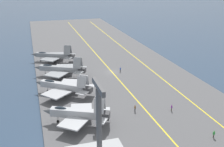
# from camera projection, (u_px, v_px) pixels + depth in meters

# --- Properties ---
(ground_plane) EXTENTS (2000.00, 2000.00, 0.00)m
(ground_plane) POSITION_uv_depth(u_px,v_px,m) (112.00, 73.00, 94.10)
(ground_plane) COLOR #2D425B
(carrier_deck) EXTENTS (228.40, 49.12, 0.40)m
(carrier_deck) POSITION_uv_depth(u_px,v_px,m) (112.00, 73.00, 94.03)
(carrier_deck) COLOR #565659
(carrier_deck) RESTS_ON ground
(deck_stripe_foul_line) EXTENTS (205.55, 2.97, 0.01)m
(deck_stripe_foul_line) POSITION_uv_depth(u_px,v_px,m) (149.00, 68.00, 97.56)
(deck_stripe_foul_line) COLOR yellow
(deck_stripe_foul_line) RESTS_ON carrier_deck
(deck_stripe_centerline) EXTENTS (205.56, 0.36, 0.01)m
(deck_stripe_centerline) POSITION_uv_depth(u_px,v_px,m) (112.00, 72.00, 93.96)
(deck_stripe_centerline) COLOR yellow
(deck_stripe_centerline) RESTS_ON carrier_deck
(parked_jet_nearest) EXTENTS (12.29, 15.07, 6.70)m
(parked_jet_nearest) POSITION_uv_depth(u_px,v_px,m) (77.00, 113.00, 60.85)
(parked_jet_nearest) COLOR #A8AAAF
(parked_jet_nearest) RESTS_ON carrier_deck
(parked_jet_second) EXTENTS (14.44, 16.16, 6.31)m
(parked_jet_second) POSITION_uv_depth(u_px,v_px,m) (64.00, 86.00, 75.65)
(parked_jet_second) COLOR #A8AAAF
(parked_jet_second) RESTS_ON carrier_deck
(parked_jet_third) EXTENTS (13.41, 16.99, 6.68)m
(parked_jet_third) POSITION_uv_depth(u_px,v_px,m) (61.00, 69.00, 89.04)
(parked_jet_third) COLOR gray
(parked_jet_third) RESTS_ON carrier_deck
(parked_jet_fourth) EXTENTS (12.54, 16.69, 6.51)m
(parked_jet_fourth) POSITION_uv_depth(u_px,v_px,m) (54.00, 55.00, 103.92)
(parked_jet_fourth) COLOR gray
(parked_jet_fourth) RESTS_ON carrier_deck
(crew_brown_vest) EXTENTS (0.29, 0.40, 1.71)m
(crew_brown_vest) POSITION_uv_depth(u_px,v_px,m) (135.00, 108.00, 67.04)
(crew_brown_vest) COLOR #232328
(crew_brown_vest) RESTS_ON carrier_deck
(crew_blue_vest) EXTENTS (0.28, 0.39, 1.69)m
(crew_blue_vest) POSITION_uv_depth(u_px,v_px,m) (120.00, 69.00, 93.74)
(crew_blue_vest) COLOR #232328
(crew_blue_vest) RESTS_ON carrier_deck
(crew_green_vest) EXTENTS (0.26, 0.38, 1.66)m
(crew_green_vest) POSITION_uv_depth(u_px,v_px,m) (214.00, 134.00, 56.32)
(crew_green_vest) COLOR #4C473D
(crew_green_vest) RESTS_ON carrier_deck
(crew_purple_vest) EXTENTS (0.42, 0.33, 1.67)m
(crew_purple_vest) POSITION_uv_depth(u_px,v_px,m) (172.00, 107.00, 67.31)
(crew_purple_vest) COLOR #4C473D
(crew_purple_vest) RESTS_ON carrier_deck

